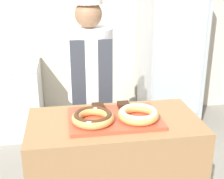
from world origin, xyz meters
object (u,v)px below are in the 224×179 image
at_px(donut_chocolate_glaze, 93,117).
at_px(brownie_back_right, 123,105).
at_px(donut_light_glaze, 138,114).
at_px(serving_tray, 114,118).
at_px(chest_freezer, 2,99).
at_px(baker_person, 90,91).
at_px(brownie_back_left, 98,106).
at_px(beverage_fridge, 171,49).

bearing_deg(donut_chocolate_glaze, brownie_back_right, 40.87).
bearing_deg(donut_chocolate_glaze, donut_light_glaze, 0.00).
bearing_deg(serving_tray, chest_freezer, 121.19).
relative_size(brownie_back_right, baker_person, 0.05).
bearing_deg(brownie_back_left, donut_chocolate_glaze, -105.42).
distance_m(serving_tray, beverage_fridge, 2.00).
height_order(brownie_back_left, beverage_fridge, beverage_fridge).
bearing_deg(brownie_back_left, brownie_back_right, 0.00).
xyz_separation_m(donut_light_glaze, baker_person, (-0.24, 0.71, -0.09)).
distance_m(donut_light_glaze, baker_person, 0.76).
relative_size(donut_chocolate_glaze, donut_light_glaze, 1.00).
relative_size(brownie_back_right, chest_freezer, 0.09).
xyz_separation_m(serving_tray, chest_freezer, (-1.05, 1.73, -0.48)).
distance_m(baker_person, beverage_fridge, 1.54).
bearing_deg(beverage_fridge, donut_chocolate_glaze, -122.83).
height_order(serving_tray, chest_freezer, serving_tray).
xyz_separation_m(brownie_back_right, chest_freezer, (-1.14, 1.58, -0.51)).
xyz_separation_m(donut_light_glaze, brownie_back_left, (-0.24, 0.21, -0.02)).
height_order(donut_chocolate_glaze, baker_person, baker_person).
bearing_deg(brownie_back_right, beverage_fridge, 59.96).
distance_m(brownie_back_left, baker_person, 0.51).
relative_size(serving_tray, donut_light_glaze, 2.23).
height_order(brownie_back_left, baker_person, baker_person).
height_order(serving_tray, baker_person, baker_person).
relative_size(donut_chocolate_glaze, chest_freezer, 0.30).
bearing_deg(brownie_back_right, brownie_back_left, 180.00).
bearing_deg(donut_light_glaze, brownie_back_left, 139.13).
bearing_deg(chest_freezer, serving_tray, -58.81).
bearing_deg(chest_freezer, brownie_back_right, -54.18).
distance_m(brownie_back_left, beverage_fridge, 1.92).
relative_size(donut_chocolate_glaze, beverage_fridge, 0.14).
bearing_deg(donut_light_glaze, beverage_fridge, 64.41).
relative_size(serving_tray, chest_freezer, 0.66).
bearing_deg(brownie_back_left, chest_freezer, 121.23).
height_order(serving_tray, brownie_back_right, brownie_back_right).
height_order(brownie_back_right, chest_freezer, brownie_back_right).
height_order(brownie_back_left, brownie_back_right, same).
distance_m(donut_chocolate_glaze, baker_person, 0.72).
relative_size(brownie_back_left, beverage_fridge, 0.04).
relative_size(donut_light_glaze, beverage_fridge, 0.14).
distance_m(brownie_back_right, chest_freezer, 2.02).
distance_m(donut_chocolate_glaze, brownie_back_left, 0.22).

